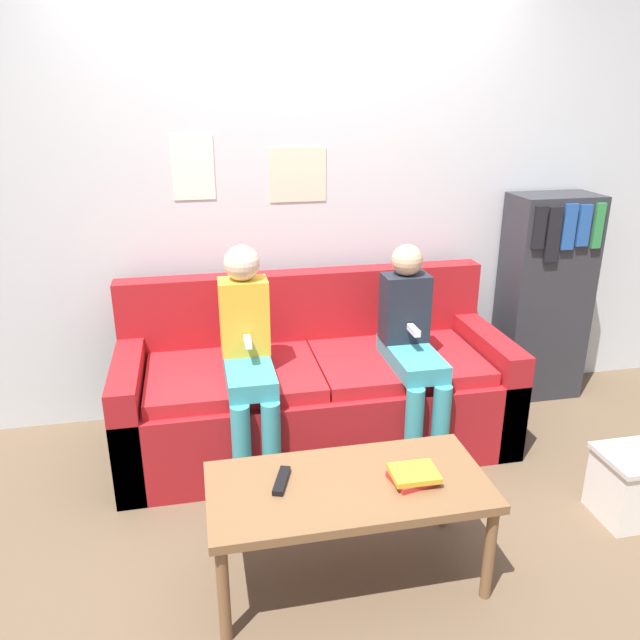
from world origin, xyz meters
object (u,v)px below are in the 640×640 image
person_right (412,343)px  tv_remote (282,481)px  storage_box (636,485)px  coffee_table (348,493)px  bookshelf (544,297)px  couch (315,391)px  person_left (248,351)px

person_right → tv_remote: (-0.80, -0.81, -0.17)m
tv_remote → storage_box: 1.66m
person_right → tv_remote: 1.15m
coffee_table → bookshelf: 2.10m
person_right → storage_box: size_ratio=3.20×
tv_remote → storage_box: (1.63, 0.05, -0.29)m
person_right → storage_box: person_right is taller
bookshelf → person_right: bearing=-154.3°
coffee_table → bookshelf: bookshelf is taller
bookshelf → tv_remote: bearing=-144.6°
couch → tv_remote: 1.07m
couch → tv_remote: bearing=-108.1°
person_left → bookshelf: (1.88, 0.49, -0.01)m
person_right → tv_remote: person_right is taller
couch → person_right: person_right is taller
person_left → storage_box: 1.90m
person_right → coffee_table: bearing=-122.7°
couch → bookshelf: size_ratio=1.62×
storage_box → coffee_table: bearing=-175.8°
couch → person_left: (-0.37, -0.19, 0.35)m
person_right → bookshelf: size_ratio=0.87×
couch → person_left: person_left is taller
tv_remote → bookshelf: 2.26m
person_left → bookshelf: size_ratio=0.90×
coffee_table → bookshelf: (1.59, 1.36, 0.25)m
coffee_table → couch: bearing=85.7°
bookshelf → coffee_table: bearing=-139.5°
couch → storage_box: bearing=-36.3°
bookshelf → person_left: bearing=-165.3°
bookshelf → storage_box: bookshelf is taller
coffee_table → storage_box: size_ratio=3.09×
couch → tv_remote: (-0.33, -1.01, 0.15)m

